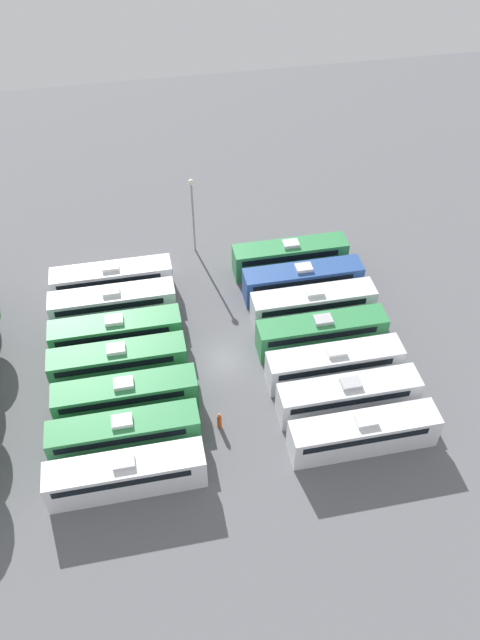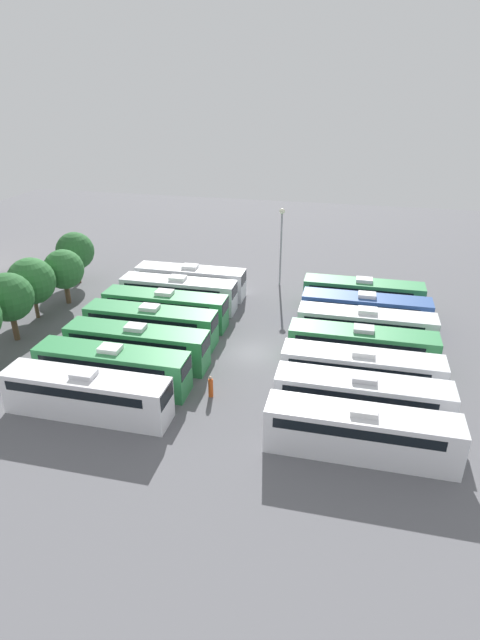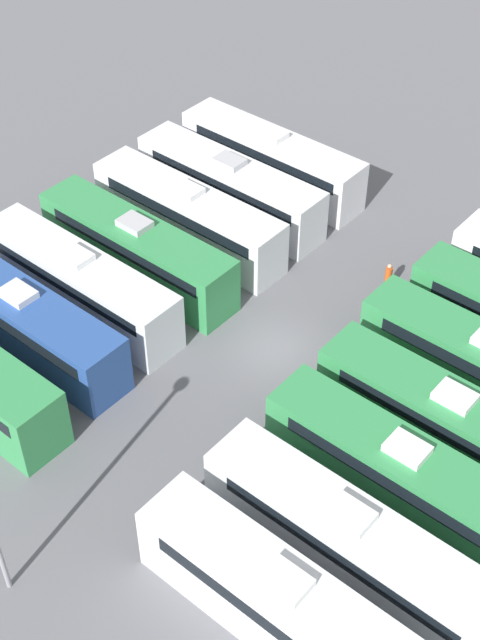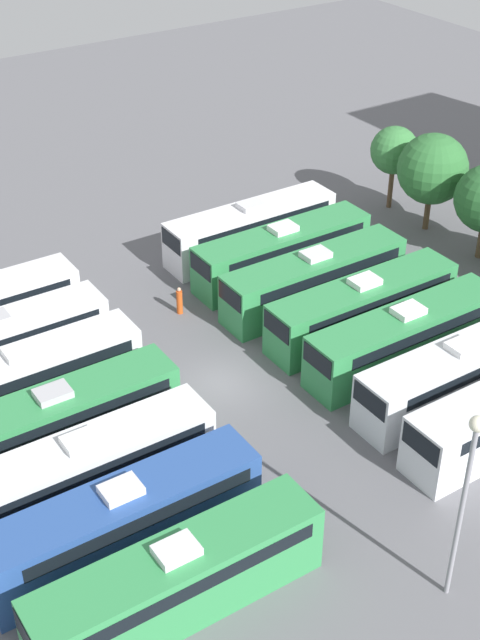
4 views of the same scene
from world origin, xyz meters
name	(u,v)px [view 3 (image 3 of 4)]	position (x,y,z in m)	size (l,w,h in m)	color
ground_plane	(275,350)	(0.00, 0.00, 0.00)	(121.28, 121.28, 0.00)	slate
bus_0	(272,158)	(-11.09, -9.05, 1.70)	(2.58, 11.79, 3.45)	silver
bus_1	(230,186)	(-7.34, -9.05, 1.70)	(2.58, 11.79, 3.45)	silver
bus_2	(188,215)	(-3.77, -8.96, 1.70)	(2.58, 11.79, 3.45)	silver
bus_3	(138,249)	(0.10, -8.95, 1.70)	(2.58, 11.79, 3.45)	#338C4C
bus_4	(80,282)	(3.82, -9.24, 1.70)	(2.58, 11.79, 3.45)	silver
bus_5	(24,320)	(7.36, -9.18, 1.70)	(2.58, 11.79, 3.45)	#284C93
bus_10	(450,423)	(0.14, 9.32, 1.70)	(2.58, 11.79, 3.45)	#338C4C
bus_11	(403,475)	(3.68, 9.30, 1.70)	(2.58, 11.79, 3.45)	#338C4C
bus_12	(348,541)	(7.56, 9.37, 1.70)	(2.58, 11.79, 3.45)	silver
bus_13	(285,607)	(11.13, 9.25, 1.70)	(2.58, 11.79, 3.45)	silver
worker_person	(388,279)	(-7.13, 1.68, 0.80)	(0.36, 0.36, 1.72)	#CC4C19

